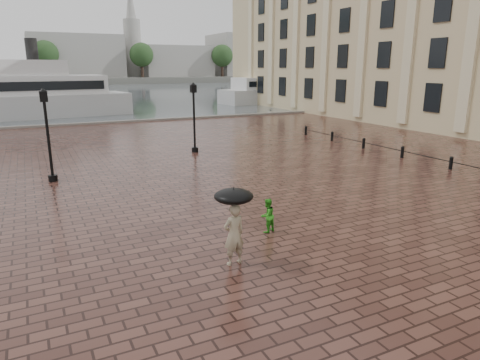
# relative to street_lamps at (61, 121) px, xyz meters

# --- Properties ---
(ground) EXTENTS (300.00, 300.00, 0.00)m
(ground) POSITION_rel_street_lamps_xyz_m (5.00, -15.33, -2.33)
(ground) COLOR #3C211B
(ground) RESTS_ON ground
(harbour_water) EXTENTS (240.00, 240.00, 0.00)m
(harbour_water) POSITION_rel_street_lamps_xyz_m (5.00, 76.67, -2.33)
(harbour_water) COLOR #464E55
(harbour_water) RESTS_ON ground
(quay_edge) EXTENTS (80.00, 0.60, 0.30)m
(quay_edge) POSITION_rel_street_lamps_xyz_m (5.00, 16.67, -2.33)
(quay_edge) COLOR slate
(quay_edge) RESTS_ON ground
(far_shore) EXTENTS (300.00, 60.00, 2.00)m
(far_shore) POSITION_rel_street_lamps_xyz_m (5.00, 144.67, -1.33)
(far_shore) COLOR #4C4C47
(far_shore) RESTS_ON ground
(distant_skyline) EXTENTS (102.50, 22.00, 33.00)m
(distant_skyline) POSITION_rel_street_lamps_xyz_m (53.14, 134.67, 7.13)
(distant_skyline) COLOR gray
(distant_skyline) RESTS_ON ground
(far_trees) EXTENTS (188.00, 8.00, 13.50)m
(far_trees) POSITION_rel_street_lamps_xyz_m (5.00, 122.67, 7.09)
(far_trees) COLOR #2D2119
(far_trees) RESTS_ON ground
(bollard_row) EXTENTS (0.22, 21.22, 0.73)m
(bollard_row) POSITION_rel_street_lamps_xyz_m (19.00, -8.83, -1.93)
(bollard_row) COLOR black
(bollard_row) RESTS_ON ground
(street_lamps) EXTENTS (15.44, 12.44, 4.40)m
(street_lamps) POSITION_rel_street_lamps_xyz_m (0.00, 0.00, 0.00)
(street_lamps) COLOR black
(street_lamps) RESTS_ON ground
(adult_pedestrian) EXTENTS (0.70, 0.50, 1.81)m
(adult_pedestrian) POSITION_rel_street_lamps_xyz_m (3.12, -17.69, -1.42)
(adult_pedestrian) COLOR tan
(adult_pedestrian) RESTS_ON ground
(child_pedestrian) EXTENTS (0.69, 0.61, 1.19)m
(child_pedestrian) POSITION_rel_street_lamps_xyz_m (5.21, -15.95, -1.73)
(child_pedestrian) COLOR green
(child_pedestrian) RESTS_ON ground
(ferry_near) EXTENTS (26.60, 9.58, 8.53)m
(ferry_near) POSITION_rel_street_lamps_xyz_m (-3.72, 25.50, 0.24)
(ferry_near) COLOR #BABABA
(ferry_near) RESTS_ON ground
(ferry_far) EXTENTS (22.64, 7.28, 7.30)m
(ferry_far) POSITION_rel_street_lamps_xyz_m (35.96, 31.93, -0.13)
(ferry_far) COLOR #BABABA
(ferry_far) RESTS_ON ground
(umbrella) EXTENTS (1.10, 1.10, 1.17)m
(umbrella) POSITION_rel_street_lamps_xyz_m (3.12, -17.69, -0.28)
(umbrella) COLOR black
(umbrella) RESTS_ON ground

